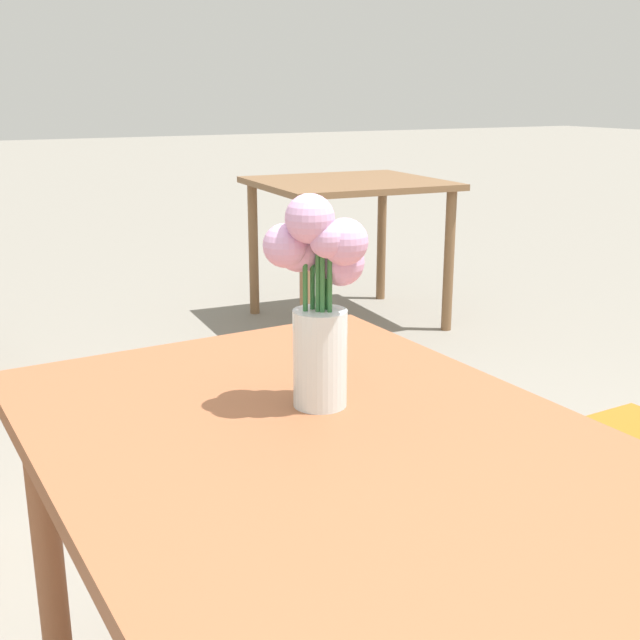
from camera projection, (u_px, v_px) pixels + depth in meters
table_front at (326, 506)px, 1.08m from camera, size 0.75×1.02×0.70m
flower_vase at (319, 298)px, 1.12m from camera, size 0.14×0.13×0.31m
table_back at (348, 201)px, 3.96m from camera, size 0.93×0.86×0.72m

